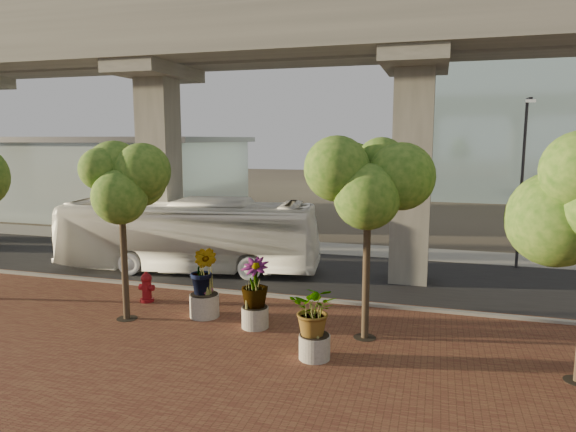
% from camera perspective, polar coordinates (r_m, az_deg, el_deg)
% --- Properties ---
extents(ground, '(160.00, 160.00, 0.00)m').
position_cam_1_polar(ground, '(22.37, -2.77, -7.40)').
color(ground, '#3D372C').
rests_on(ground, ground).
extents(brick_plaza, '(70.00, 13.00, 0.06)m').
position_cam_1_polar(brick_plaza, '(15.46, -12.85, -14.97)').
color(brick_plaza, brown).
rests_on(brick_plaza, ground).
extents(asphalt_road, '(90.00, 8.00, 0.04)m').
position_cam_1_polar(asphalt_road, '(24.20, -1.21, -6.11)').
color(asphalt_road, black).
rests_on(asphalt_road, ground).
extents(curb_strip, '(70.00, 0.25, 0.16)m').
position_cam_1_polar(curb_strip, '(20.55, -4.61, -8.64)').
color(curb_strip, gray).
rests_on(curb_strip, ground).
extents(far_sidewalk, '(90.00, 3.00, 0.06)m').
position_cam_1_polar(far_sidewalk, '(29.34, 2.04, -3.48)').
color(far_sidewalk, gray).
rests_on(far_sidewalk, ground).
extents(transit_viaduct, '(72.00, 5.60, 12.40)m').
position_cam_1_polar(transit_viaduct, '(23.44, -1.27, 11.34)').
color(transit_viaduct, gray).
rests_on(transit_viaduct, ground).
extents(station_pavilion, '(23.00, 13.00, 6.30)m').
position_cam_1_polar(station_pavilion, '(45.39, -20.38, 4.33)').
color(station_pavilion, silver).
rests_on(station_pavilion, ground).
extents(transit_bus, '(12.42, 4.49, 3.38)m').
position_cam_1_polar(transit_bus, '(24.36, -11.03, -2.14)').
color(transit_bus, white).
rests_on(transit_bus, ground).
extents(fire_hydrant, '(0.58, 0.52, 1.16)m').
position_cam_1_polar(fire_hydrant, '(20.21, -15.43, -7.64)').
color(fire_hydrant, maroon).
rests_on(fire_hydrant, ground).
extents(planter_front, '(1.95, 1.95, 2.15)m').
position_cam_1_polar(planter_front, '(14.45, 2.99, -10.78)').
color(planter_front, gray).
rests_on(planter_front, ground).
extents(planter_right, '(2.15, 2.15, 2.30)m').
position_cam_1_polar(planter_right, '(16.73, -3.71, -7.76)').
color(planter_right, gray).
rests_on(planter_right, ground).
extents(planter_left, '(2.26, 2.26, 2.48)m').
position_cam_1_polar(planter_left, '(17.89, -9.36, -6.39)').
color(planter_left, '#AAA599').
rests_on(planter_left, ground).
extents(street_tree_near_west, '(3.05, 3.05, 5.88)m').
position_cam_1_polar(street_tree_near_west, '(17.78, -18.09, 2.88)').
color(street_tree_near_west, '#3F2F24').
rests_on(street_tree_near_west, ground).
extents(street_tree_near_east, '(3.67, 3.67, 6.30)m').
position_cam_1_polar(street_tree_near_east, '(15.39, 8.90, 2.91)').
color(street_tree_near_east, '#3F2F24').
rests_on(street_tree_near_east, ground).
extents(streetlamp_west, '(0.40, 1.16, 8.01)m').
position_cam_1_polar(streetlamp_west, '(30.53, -14.89, 5.52)').
color(streetlamp_west, '#303036').
rests_on(streetlamp_west, ground).
extents(streetlamp_east, '(0.39, 1.15, 7.94)m').
position_cam_1_polar(streetlamp_east, '(26.29, 24.64, 4.48)').
color(streetlamp_east, '#2D2D32').
rests_on(streetlamp_east, ground).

